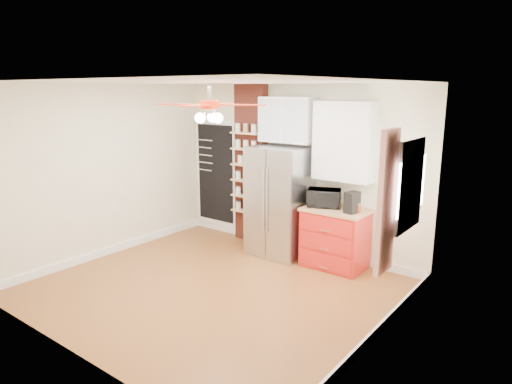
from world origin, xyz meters
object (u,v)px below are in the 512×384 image
Objects in this scene: canister_left at (350,209)px; ceiling_fan at (210,105)px; fridge at (280,201)px; toaster_oven at (324,198)px; coffee_maker at (352,202)px; red_cabinet at (335,238)px; pantry_jar_oats at (241,160)px.

ceiling_fan is at bearing -128.06° from canister_left.
fridge reaches higher than toaster_oven.
toaster_oven is 1.57× the size of coffee_maker.
ceiling_fan reaches higher than canister_left.
toaster_oven is at bearing 3.73° from fridge.
ceiling_fan is at bearing -88.24° from fridge.
red_cabinet is 6.83× the size of pantry_jar_oats.
canister_left is at bearing -3.85° from fridge.
ceiling_fan is at bearing -118.71° from red_cabinet.
pantry_jar_oats is at bearing 170.62° from fridge.
canister_left is at bearing -38.78° from toaster_oven.
red_cabinet is (0.97, 0.05, -0.42)m from fridge.
ceiling_fan reaches higher than fridge.
fridge is 2.25m from ceiling_fan.
pantry_jar_oats is (-0.97, 1.78, -0.98)m from ceiling_fan.
coffee_maker is 2.05× the size of canister_left.
pantry_jar_oats is at bearing 118.52° from ceiling_fan.
toaster_oven is 0.52m from canister_left.
coffee_maker reaches higher than toaster_oven.
ceiling_fan is at bearing -61.48° from pantry_jar_oats.
fridge is at bearing -169.91° from coffee_maker.
fridge is 1.25× the size of ceiling_fan.
toaster_oven is 3.49× the size of pantry_jar_oats.
coffee_maker is (0.49, -0.08, 0.02)m from toaster_oven.
fridge is 12.71× the size of pantry_jar_oats.
toaster_oven is 3.21× the size of canister_left.
pantry_jar_oats is (-2.17, 0.18, 0.39)m from coffee_maker.
pantry_jar_oats is at bearing 173.80° from canister_left.
canister_left is (0.50, -0.13, -0.06)m from toaster_oven.
red_cabinet is 2.75m from ceiling_fan.
ceiling_fan is 4.58× the size of coffee_maker.
coffee_maker reaches higher than red_cabinet.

